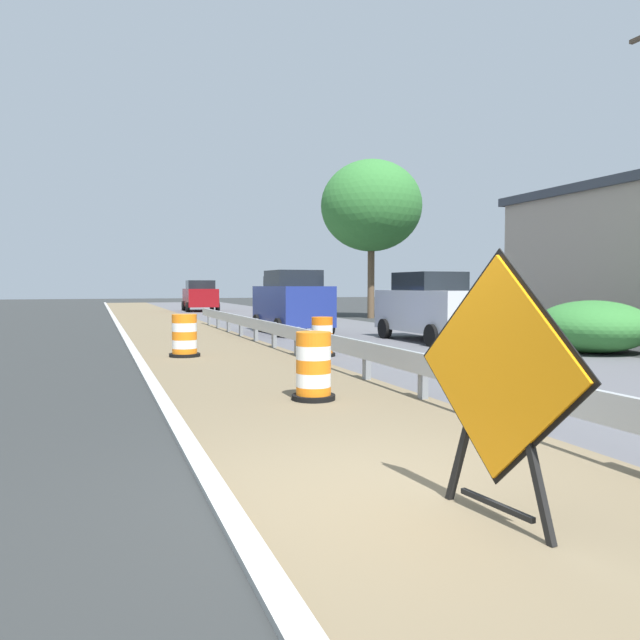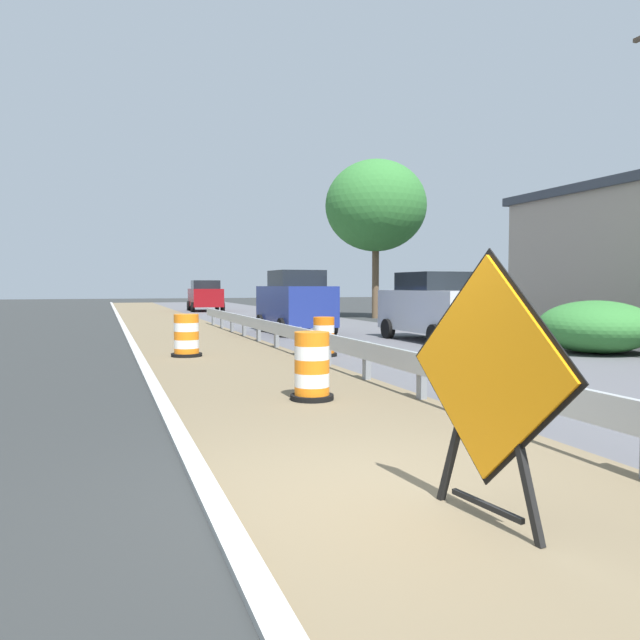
% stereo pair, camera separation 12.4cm
% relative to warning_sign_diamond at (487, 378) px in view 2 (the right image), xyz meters
% --- Properties ---
extents(ground_plane, '(160.00, 160.00, 0.00)m').
position_rel_warning_sign_diamond_xyz_m(ground_plane, '(-0.51, 0.81, -1.06)').
color(ground_plane, '#2B2D2D').
extents(median_dirt_strip, '(3.83, 120.00, 0.01)m').
position_rel_warning_sign_diamond_xyz_m(median_dirt_strip, '(0.20, 0.81, -1.06)').
color(median_dirt_strip, '#706047').
rests_on(median_dirt_strip, ground).
extents(curb_near_edge, '(0.20, 120.00, 0.11)m').
position_rel_warning_sign_diamond_xyz_m(curb_near_edge, '(-1.81, 0.81, -1.06)').
color(curb_near_edge, '#ADADA8').
rests_on(curb_near_edge, ground).
extents(guardrail_median, '(0.18, 41.75, 0.71)m').
position_rel_warning_sign_diamond_xyz_m(guardrail_median, '(1.88, 3.48, -0.54)').
color(guardrail_median, '#ADB2B7').
rests_on(guardrail_median, ground).
extents(warning_sign_diamond, '(0.28, 1.71, 2.00)m').
position_rel_warning_sign_diamond_xyz_m(warning_sign_diamond, '(0.00, 0.00, 0.00)').
color(warning_sign_diamond, black).
rests_on(warning_sign_diamond, ground).
extents(traffic_barrel_nearest, '(0.66, 0.66, 1.03)m').
position_rel_warning_sign_diamond_xyz_m(traffic_barrel_nearest, '(0.35, 5.02, -0.60)').
color(traffic_barrel_nearest, orange).
rests_on(traffic_barrel_nearest, ground).
extents(traffic_barrel_close, '(0.64, 0.64, 0.96)m').
position_rel_warning_sign_diamond_xyz_m(traffic_barrel_close, '(2.47, 10.42, -0.63)').
color(traffic_barrel_close, orange).
rests_on(traffic_barrel_close, ground).
extents(traffic_barrel_mid, '(0.74, 0.74, 1.03)m').
position_rel_warning_sign_diamond_xyz_m(traffic_barrel_mid, '(-0.70, 11.46, -0.60)').
color(traffic_barrel_mid, orange).
rests_on(traffic_barrel_mid, ground).
extents(car_lead_near_lane, '(2.07, 4.16, 2.26)m').
position_rel_warning_sign_diamond_xyz_m(car_lead_near_lane, '(3.89, 17.47, 0.06)').
color(car_lead_near_lane, navy).
rests_on(car_lead_near_lane, ground).
extents(car_trailing_near_lane, '(1.98, 4.54, 2.13)m').
position_rel_warning_sign_diamond_xyz_m(car_trailing_near_lane, '(7.01, 13.05, 0.00)').
color(car_trailing_near_lane, silver).
rests_on(car_trailing_near_lane, ground).
extents(car_lead_far_lane, '(2.28, 4.23, 2.06)m').
position_rel_warning_sign_diamond_xyz_m(car_lead_far_lane, '(3.90, 38.08, -0.03)').
color(car_lead_far_lane, maroon).
rests_on(car_lead_far_lane, ground).
extents(car_mid_far_lane, '(1.95, 4.15, 2.24)m').
position_rel_warning_sign_diamond_xyz_m(car_mid_far_lane, '(7.04, 29.41, 0.05)').
color(car_mid_far_lane, silver).
rests_on(car_mid_far_lane, ground).
extents(bush_roadside, '(2.88, 2.88, 1.35)m').
position_rel_warning_sign_diamond_xyz_m(bush_roadside, '(9.26, 8.80, -0.39)').
color(bush_roadside, '#337533').
rests_on(bush_roadside, ground).
extents(tree_roadside, '(5.26, 5.26, 8.23)m').
position_rel_warning_sign_diamond_xyz_m(tree_roadside, '(10.91, 26.04, 4.79)').
color(tree_roadside, brown).
rests_on(tree_roadside, ground).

